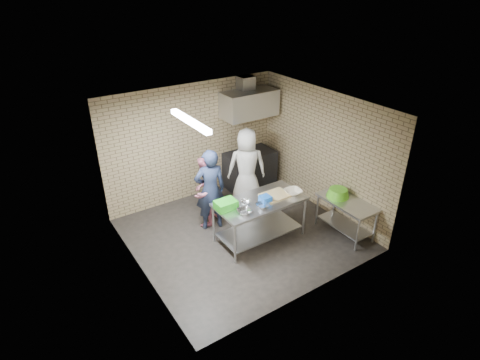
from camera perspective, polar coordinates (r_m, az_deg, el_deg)
name	(u,v)px	position (r m, az deg, el deg)	size (l,w,h in m)	color
floor	(241,234)	(8.18, 0.19, -7.88)	(4.20, 4.20, 0.00)	black
ceiling	(242,107)	(6.95, 0.23, 10.49)	(4.20, 4.20, 0.00)	black
back_wall	(193,142)	(9.05, -6.86, 5.41)	(4.20, 0.06, 2.70)	#967F5E
front_wall	(314,226)	(6.14, 10.68, -6.62)	(4.20, 0.06, 2.70)	#967F5E
left_wall	(135,209)	(6.69, -14.99, -4.02)	(0.06, 4.00, 2.70)	#967F5E
right_wall	(322,152)	(8.70, 11.83, 4.05)	(0.06, 4.00, 2.70)	#967F5E
prep_table	(260,219)	(7.85, 2.84, -5.72)	(1.76, 0.88, 0.88)	silver
side_counter	(345,217)	(8.30, 14.96, -5.21)	(0.60, 1.20, 0.75)	silver
stove	(250,169)	(9.77, 1.43, 1.58)	(1.20, 0.70, 0.90)	black
range_hood	(249,104)	(9.20, 1.37, 10.95)	(1.30, 0.60, 0.60)	silver
hood_duct	(246,83)	(9.20, 0.85, 13.87)	(0.35, 0.30, 0.30)	#A5A8AD
wall_shelf	(255,107)	(9.56, 2.20, 10.48)	(0.80, 0.20, 0.04)	#3F2B19
fluorescent_fixture	(190,121)	(6.50, -7.22, 8.45)	(0.10, 1.25, 0.08)	white
green_crate	(226,205)	(7.32, -2.06, -3.59)	(0.39, 0.29, 0.16)	green
blue_tub	(265,199)	(7.54, 3.68, -2.77)	(0.20, 0.20, 0.13)	blue
cutting_board	(275,195)	(7.78, 5.09, -2.20)	(0.54, 0.41, 0.03)	tan
mixing_bowl_a	(244,211)	(7.21, 0.64, -4.54)	(0.27, 0.27, 0.07)	silver
mixing_bowl_b	(246,202)	(7.48, 0.84, -3.24)	(0.21, 0.21, 0.07)	silver
mixing_bowl_c	(263,206)	(7.40, 3.30, -3.71)	(0.25, 0.25, 0.06)	#A9ACB0
ceramic_bowl	(293,192)	(7.88, 7.69, -1.71)	(0.34, 0.34, 0.08)	beige
green_basin	(338,193)	(8.20, 13.99, -1.78)	(0.46, 0.46, 0.17)	#59C626
bottle_red	(247,104)	(9.39, 0.95, 10.88)	(0.07, 0.07, 0.18)	#B22619
bottle_green	(260,102)	(9.62, 2.95, 11.16)	(0.06, 0.06, 0.15)	green
man_navy	(210,190)	(7.98, -4.32, -1.43)	(0.64, 0.42, 1.76)	#161937
woman_pink	(205,191)	(8.17, -5.03, -1.61)	(0.75, 0.58, 1.54)	#C66985
woman_white	(247,167)	(8.88, 0.98, 1.93)	(0.87, 0.57, 1.78)	white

